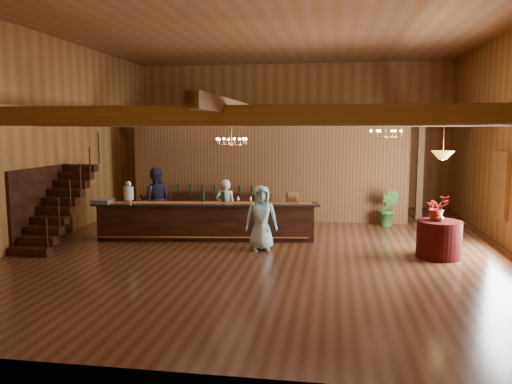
# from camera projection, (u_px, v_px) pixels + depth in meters

# --- Properties ---
(floor) EXTENTS (14.00, 14.00, 0.00)m
(floor) POSITION_uv_depth(u_px,v_px,m) (268.00, 244.00, 13.02)
(floor) COLOR brown
(floor) RESTS_ON ground
(ceiling) EXTENTS (14.00, 14.00, 0.00)m
(ceiling) POSITION_uv_depth(u_px,v_px,m) (269.00, 27.00, 12.32)
(ceiling) COLOR brown
(ceiling) RESTS_ON wall_back
(wall_back) EXTENTS (12.00, 0.10, 5.50)m
(wall_back) POSITION_uv_depth(u_px,v_px,m) (291.00, 135.00, 19.53)
(wall_back) COLOR #97602B
(wall_back) RESTS_ON floor
(wall_front) EXTENTS (12.00, 0.10, 5.50)m
(wall_front) POSITION_uv_depth(u_px,v_px,m) (191.00, 150.00, 5.81)
(wall_front) COLOR #97602B
(wall_front) RESTS_ON floor
(wall_left) EXTENTS (0.10, 14.00, 5.50)m
(wall_left) POSITION_uv_depth(u_px,v_px,m) (50.00, 138.00, 13.58)
(wall_left) COLOR #97602B
(wall_left) RESTS_ON floor
(beam_grid) EXTENTS (11.90, 13.90, 0.39)m
(beam_grid) POSITION_uv_depth(u_px,v_px,m) (271.00, 120.00, 13.10)
(beam_grid) COLOR olive
(beam_grid) RESTS_ON wall_left
(support_posts) EXTENTS (9.20, 10.20, 3.20)m
(support_posts) POSITION_uv_depth(u_px,v_px,m) (266.00, 186.00, 12.32)
(support_posts) COLOR olive
(support_posts) RESTS_ON floor
(partition_wall) EXTENTS (9.00, 0.18, 3.10)m
(partition_wall) POSITION_uv_depth(u_px,v_px,m) (267.00, 173.00, 16.33)
(partition_wall) COLOR brown
(partition_wall) RESTS_ON floor
(window_right_back) EXTENTS (0.12, 1.05, 1.75)m
(window_right_back) POSITION_uv_depth(u_px,v_px,m) (501.00, 185.00, 12.90)
(window_right_back) COLOR white
(window_right_back) RESTS_ON wall_right
(staircase) EXTENTS (1.00, 2.80, 2.00)m
(staircase) POSITION_uv_depth(u_px,v_px,m) (57.00, 206.00, 12.99)
(staircase) COLOR #411E0F
(staircase) RESTS_ON floor
(backroom_boxes) EXTENTS (4.10, 0.60, 1.10)m
(backroom_boxes) POSITION_uv_depth(u_px,v_px,m) (280.00, 196.00, 18.39)
(backroom_boxes) COLOR #411E0F
(backroom_boxes) RESTS_ON floor
(tasting_bar) EXTENTS (6.12, 1.56, 1.02)m
(tasting_bar) POSITION_uv_depth(u_px,v_px,m) (206.00, 221.00, 13.52)
(tasting_bar) COLOR #411E0F
(tasting_bar) RESTS_ON floor
(beverage_dispenser) EXTENTS (0.26, 0.26, 0.60)m
(beverage_dispenser) POSITION_uv_depth(u_px,v_px,m) (129.00, 192.00, 13.51)
(beverage_dispenser) COLOR silver
(beverage_dispenser) RESTS_ON tasting_bar
(glass_rack_tray) EXTENTS (0.50, 0.50, 0.10)m
(glass_rack_tray) POSITION_uv_depth(u_px,v_px,m) (103.00, 201.00, 13.46)
(glass_rack_tray) COLOR gray
(glass_rack_tray) RESTS_ON tasting_bar
(raffle_drum) EXTENTS (0.34, 0.24, 0.30)m
(raffle_drum) POSITION_uv_depth(u_px,v_px,m) (293.00, 197.00, 13.34)
(raffle_drum) COLOR #9D693D
(raffle_drum) RESTS_ON tasting_bar
(bar_bottle_0) EXTENTS (0.07, 0.07, 0.30)m
(bar_bottle_0) POSITION_uv_depth(u_px,v_px,m) (203.00, 197.00, 13.56)
(bar_bottle_0) COLOR black
(bar_bottle_0) RESTS_ON tasting_bar
(bar_bottle_1) EXTENTS (0.07, 0.07, 0.30)m
(bar_bottle_1) POSITION_uv_depth(u_px,v_px,m) (222.00, 197.00, 13.54)
(bar_bottle_1) COLOR black
(bar_bottle_1) RESTS_ON tasting_bar
(bar_bottle_2) EXTENTS (0.07, 0.07, 0.30)m
(bar_bottle_2) POSITION_uv_depth(u_px,v_px,m) (224.00, 197.00, 13.54)
(bar_bottle_2) COLOR black
(bar_bottle_2) RESTS_ON tasting_bar
(backbar_shelf) EXTENTS (3.29, 0.76, 0.92)m
(backbar_shelf) POSITION_uv_depth(u_px,v_px,m) (221.00, 207.00, 16.28)
(backbar_shelf) COLOR #411E0F
(backbar_shelf) RESTS_ON floor
(round_table) EXTENTS (1.01, 1.01, 0.88)m
(round_table) POSITION_uv_depth(u_px,v_px,m) (439.00, 239.00, 11.63)
(round_table) COLOR #42070A
(round_table) RESTS_ON floor
(chandelier_left) EXTENTS (0.80, 0.80, 0.68)m
(chandelier_left) POSITION_uv_depth(u_px,v_px,m) (232.00, 141.00, 13.07)
(chandelier_left) COLOR tan
(chandelier_left) RESTS_ON beam_grid
(chandelier_right) EXTENTS (0.80, 0.80, 0.46)m
(chandelier_right) POSITION_uv_depth(u_px,v_px,m) (386.00, 133.00, 12.87)
(chandelier_right) COLOR tan
(chandelier_right) RESTS_ON beam_grid
(pendant_lamp) EXTENTS (0.52, 0.52, 0.90)m
(pendant_lamp) POSITION_uv_depth(u_px,v_px,m) (443.00, 155.00, 11.38)
(pendant_lamp) COLOR tan
(pendant_lamp) RESTS_ON beam_grid
(bartender) EXTENTS (0.62, 0.44, 1.59)m
(bartender) POSITION_uv_depth(u_px,v_px,m) (226.00, 207.00, 14.15)
(bartender) COLOR white
(bartender) RESTS_ON floor
(staff_second) EXTENTS (1.07, 0.93, 1.89)m
(staff_second) POSITION_uv_depth(u_px,v_px,m) (156.00, 200.00, 14.55)
(staff_second) COLOR #28253A
(staff_second) RESTS_ON floor
(guest) EXTENTS (0.87, 0.65, 1.62)m
(guest) POSITION_uv_depth(u_px,v_px,m) (261.00, 218.00, 12.33)
(guest) COLOR #A6D8E1
(guest) RESTS_ON floor
(floor_plant) EXTENTS (0.77, 0.70, 1.15)m
(floor_plant) POSITION_uv_depth(u_px,v_px,m) (388.00, 208.00, 15.36)
(floor_plant) COLOR #316527
(floor_plant) RESTS_ON floor
(table_flowers) EXTENTS (0.67, 0.63, 0.59)m
(table_flowers) POSITION_uv_depth(u_px,v_px,m) (437.00, 207.00, 11.67)
(table_flowers) COLOR red
(table_flowers) RESTS_ON round_table
(table_vase) EXTENTS (0.15, 0.15, 0.30)m
(table_vase) POSITION_uv_depth(u_px,v_px,m) (440.00, 215.00, 11.48)
(table_vase) COLOR tan
(table_vase) RESTS_ON round_table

